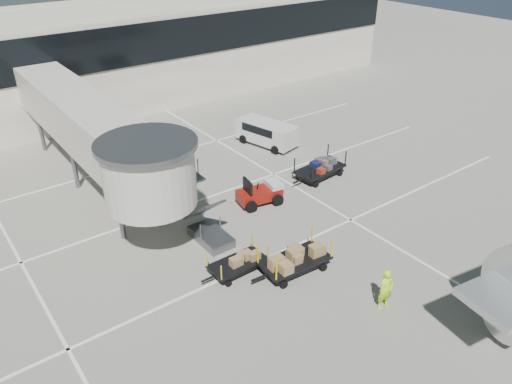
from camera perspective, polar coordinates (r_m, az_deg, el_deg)
ground at (r=24.04m, az=4.20°, el=-9.89°), size 140.00×140.00×0.00m
lane_markings at (r=30.12m, az=-8.35°, el=-1.22°), size 40.00×30.00×0.02m
terminal at (r=46.77m, az=-21.19°, el=13.77°), size 64.00×12.11×15.20m
jet_bridge at (r=29.55m, az=-17.38°, el=6.35°), size 5.70×20.40×6.03m
baggage_tug at (r=29.51m, az=0.51°, el=-0.18°), size 2.82×2.08×1.73m
suitcase_cart at (r=32.67m, az=7.45°, el=2.60°), size 4.22×1.99×1.63m
box_cart_near at (r=24.15m, az=4.56°, el=-7.81°), size 4.20×1.90×1.63m
box_cart_far at (r=24.16m, az=-2.14°, el=-8.18°), size 3.44×1.41×1.35m
ground_worker at (r=22.60m, az=14.62°, el=-10.70°), size 0.79×0.60×1.97m
minivan at (r=37.11m, az=1.08°, el=6.97°), size 2.86×4.87×1.73m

